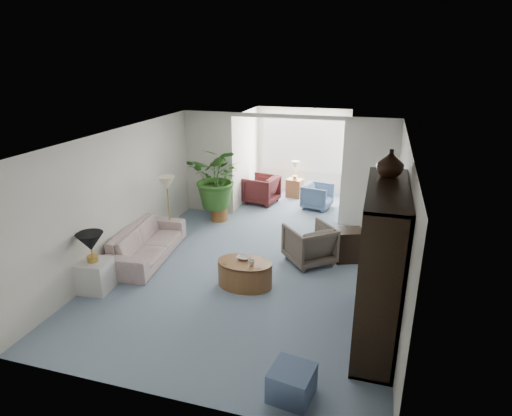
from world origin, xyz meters
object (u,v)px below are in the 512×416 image
(floor_lamp, at_px, (167,183))
(sunroom_table, at_px, (295,188))
(cabinet_urn, at_px, (390,163))
(framed_picture, at_px, (401,201))
(side_table_dark, at_px, (348,245))
(coffee_table, at_px, (245,274))
(coffee_cup, at_px, (251,263))
(coffee_bowl, at_px, (244,257))
(sunroom_chair_maroon, at_px, (261,190))
(wingback_chair, at_px, (309,244))
(plant_pot, at_px, (219,214))
(sunroom_chair_blue, at_px, (317,196))
(sofa, at_px, (147,243))
(ottoman, at_px, (292,383))
(table_lamp, at_px, (90,242))
(end_table, at_px, (95,276))
(entertainment_cabinet, at_px, (380,266))

(floor_lamp, xyz_separation_m, sunroom_table, (1.99, 3.58, -0.99))
(cabinet_urn, bearing_deg, floor_lamp, 157.99)
(framed_picture, height_order, side_table_dark, framed_picture)
(coffee_table, xyz_separation_m, coffee_cup, (0.15, -0.10, 0.28))
(framed_picture, height_order, coffee_bowl, framed_picture)
(floor_lamp, relative_size, sunroom_chair_maroon, 0.44)
(wingback_chair, height_order, plant_pot, wingback_chair)
(sunroom_chair_blue, bearing_deg, sofa, 154.80)
(coffee_table, distance_m, ottoman, 2.61)
(wingback_chair, bearing_deg, table_lamp, -8.15)
(coffee_bowl, xyz_separation_m, side_table_dark, (1.66, 1.39, -0.17))
(end_table, relative_size, coffee_cup, 4.97)
(sunroom_chair_blue, relative_size, sunroom_chair_maroon, 0.86)
(end_table, xyz_separation_m, sunroom_table, (2.20, 5.88, -0.01))
(coffee_bowl, height_order, sunroom_table, sunroom_table)
(table_lamp, bearing_deg, framed_picture, 12.52)
(entertainment_cabinet, distance_m, sunroom_table, 6.33)
(cabinet_urn, height_order, sunroom_chair_blue, cabinet_urn)
(wingback_chair, relative_size, entertainment_cabinet, 0.38)
(entertainment_cabinet, bearing_deg, ottoman, -120.83)
(framed_picture, height_order, cabinet_urn, cabinet_urn)
(sofa, bearing_deg, end_table, 165.42)
(wingback_chair, height_order, ottoman, wingback_chair)
(coffee_cup, xyz_separation_m, sunroom_chair_blue, (0.44, 4.37, -0.18))
(entertainment_cabinet, xyz_separation_m, ottoman, (-0.87, -1.46, -0.91))
(sunroom_chair_maroon, bearing_deg, coffee_bowl, 22.44)
(ottoman, height_order, plant_pot, ottoman)
(coffee_table, bearing_deg, entertainment_cabinet, -20.31)
(sofa, bearing_deg, side_table_dark, -81.33)
(cabinet_urn, height_order, ottoman, cabinet_urn)
(table_lamp, bearing_deg, sunroom_chair_blue, 60.10)
(sunroom_table, bearing_deg, sunroom_chair_blue, -45.00)
(sofa, relative_size, sunroom_table, 4.20)
(coffee_cup, bearing_deg, framed_picture, 7.63)
(coffee_bowl, bearing_deg, sunroom_chair_maroon, 101.60)
(framed_picture, relative_size, sunroom_chair_blue, 0.71)
(end_table, xyz_separation_m, floor_lamp, (0.20, 2.30, 0.98))
(sofa, relative_size, sunroom_chair_maroon, 2.63)
(side_table_dark, distance_m, plant_pot, 3.40)
(coffee_table, xyz_separation_m, plant_pot, (-1.54, 2.77, -0.07))
(side_table_dark, xyz_separation_m, cabinet_urn, (0.56, -1.79, 2.07))
(entertainment_cabinet, bearing_deg, wingback_chair, 122.29)
(table_lamp, relative_size, coffee_cup, 4.05)
(end_table, bearing_deg, plant_pot, 77.30)
(sofa, distance_m, wingback_chair, 3.14)
(sofa, xyz_separation_m, sunroom_chair_maroon, (1.25, 3.78, 0.06))
(framed_picture, distance_m, side_table_dark, 2.05)
(end_table, height_order, sunroom_table, end_table)
(coffee_cup, bearing_deg, side_table_dark, 47.54)
(cabinet_urn, bearing_deg, wingback_chair, 130.16)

